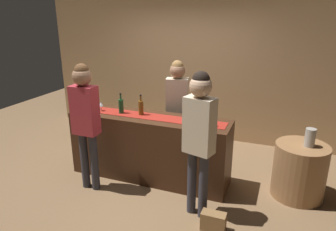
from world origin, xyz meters
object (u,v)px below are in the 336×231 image
object	(u,v)px
wine_glass_mid_counter	(88,102)
bartender	(177,102)
vase_on_side_table	(310,138)
round_side_table	(299,171)
wine_glass_far_end	(214,119)
handbag	(213,221)
wine_bottle_green	(121,106)
wine_bottle_clear	(200,115)
customer_browsing	(85,114)
wine_glass_near_customer	(101,104)
potted_plant_tall	(84,117)
customer_sipping	(199,130)
wine_bottle_amber	(141,107)

from	to	relation	value
wine_glass_mid_counter	bartender	xyz separation A→B (m)	(1.23, 0.59, -0.02)
vase_on_side_table	round_side_table	bearing A→B (deg)	170.70
wine_glass_mid_counter	wine_glass_far_end	world-z (taller)	same
bartender	handbag	distance (m)	1.96
wine_bottle_green	wine_bottle_clear	bearing A→B (deg)	0.87
vase_on_side_table	handbag	bearing A→B (deg)	-130.89
customer_browsing	vase_on_side_table	world-z (taller)	customer_browsing
round_side_table	handbag	distance (m)	1.45
wine_bottle_green	wine_glass_mid_counter	distance (m)	0.57
wine_glass_near_customer	wine_glass_far_end	distance (m)	1.73
wine_bottle_green	customer_browsing	distance (m)	0.61
wine_glass_far_end	handbag	xyz separation A→B (m)	(0.23, -0.78, -0.96)
wine_glass_mid_counter	potted_plant_tall	size ratio (longest dim) A/B	0.18
handbag	round_side_table	bearing A→B (deg)	51.39
bartender	customer_browsing	distance (m)	1.46
wine_bottle_clear	bartender	size ratio (longest dim) A/B	0.18
handbag	bartender	bearing A→B (deg)	123.87
wine_bottle_clear	potted_plant_tall	xyz separation A→B (m)	(-2.50, 0.83, -0.60)
customer_sipping	round_side_table	distance (m)	1.64
wine_bottle_amber	wine_glass_near_customer	world-z (taller)	wine_bottle_amber
wine_bottle_amber	vase_on_side_table	world-z (taller)	wine_bottle_amber
bartender	potted_plant_tall	size ratio (longest dim) A/B	2.06
customer_sipping	wine_bottle_green	bearing A→B (deg)	170.60
vase_on_side_table	potted_plant_tall	xyz separation A→B (m)	(-3.88, 0.58, -0.38)
customer_sipping	customer_browsing	world-z (taller)	customer_sipping
wine_glass_far_end	customer_browsing	bearing A→B (deg)	-162.23
wine_bottle_clear	bartender	xyz separation A→B (m)	(-0.53, 0.58, -0.03)
wine_bottle_clear	customer_sipping	size ratio (longest dim) A/B	0.17
wine_bottle_amber	handbag	size ratio (longest dim) A/B	1.08
wine_bottle_green	customer_sipping	world-z (taller)	customer_sipping
wine_glass_near_customer	wine_glass_far_end	size ratio (longest dim) A/B	1.00
vase_on_side_table	customer_browsing	bearing A→B (deg)	-163.22
wine_bottle_clear	wine_glass_mid_counter	bearing A→B (deg)	-179.67
wine_glass_far_end	customer_sipping	bearing A→B (deg)	-93.63
wine_bottle_green	wine_glass_near_customer	xyz separation A→B (m)	(-0.34, -0.01, -0.01)
potted_plant_tall	wine_glass_far_end	bearing A→B (deg)	-18.59
wine_glass_near_customer	wine_glass_mid_counter	world-z (taller)	same
wine_bottle_amber	wine_bottle_green	bearing A→B (deg)	-172.94
wine_glass_mid_counter	customer_browsing	size ratio (longest dim) A/B	0.08
wine_glass_far_end	bartender	bearing A→B (deg)	138.28
wine_glass_near_customer	customer_browsing	world-z (taller)	customer_browsing
customer_sipping	handbag	world-z (taller)	customer_sipping
wine_glass_mid_counter	bartender	bearing A→B (deg)	25.60
customer_sipping	vase_on_side_table	size ratio (longest dim) A/B	7.43
wine_bottle_green	customer_browsing	size ratio (longest dim) A/B	0.17
wine_bottle_green	customer_sipping	bearing A→B (deg)	-24.27
wine_glass_far_end	potted_plant_tall	distance (m)	2.91
wine_bottle_clear	vase_on_side_table	xyz separation A→B (m)	(1.39, 0.25, -0.21)
wine_bottle_amber	bartender	world-z (taller)	bartender
wine_glass_mid_counter	customer_browsing	bearing A→B (deg)	-58.23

